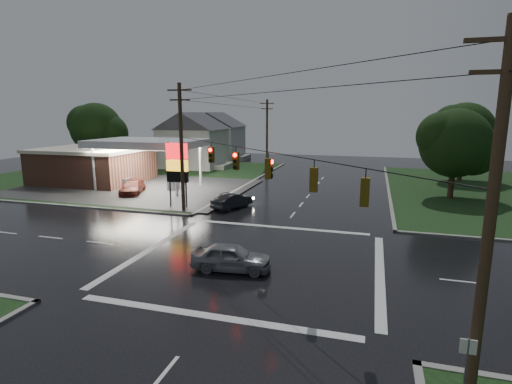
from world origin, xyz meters
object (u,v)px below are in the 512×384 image
(house_far, at_px, (216,135))
(car_pump, at_px, (133,187))
(pylon_sign, at_px, (177,164))
(utility_pole_n, at_px, (267,133))
(utility_pole_nw, at_px, (181,146))
(gas_station, at_px, (101,162))
(tree_nw_behind, at_px, (97,129))
(tree_ne_far, at_px, (465,132))
(utility_pole_se, at_px, (490,218))
(car_crossing, at_px, (231,257))
(car_north, at_px, (232,201))
(house_near, at_px, (193,139))
(tree_ne_near, at_px, (457,143))

(house_far, xyz_separation_m, car_pump, (3.79, -33.15, -3.69))
(pylon_sign, xyz_separation_m, utility_pole_n, (1.00, 27.50, 1.46))
(utility_pole_nw, bearing_deg, gas_station, 147.77)
(tree_nw_behind, distance_m, tree_ne_far, 51.15)
(tree_ne_far, bearing_deg, utility_pole_se, -99.98)
(pylon_sign, distance_m, utility_pole_se, 28.34)
(pylon_sign, relative_size, utility_pole_nw, 0.55)
(utility_pole_nw, bearing_deg, utility_pole_se, -45.00)
(utility_pole_se, xyz_separation_m, car_crossing, (-10.37, 7.55, -4.97))
(house_far, relative_size, car_crossing, 2.50)
(utility_pole_nw, xyz_separation_m, car_north, (3.71, 2.33, -5.02))
(car_north, bearing_deg, utility_pole_se, 147.75)
(car_crossing, bearing_deg, utility_pole_nw, 30.58)
(house_near, distance_m, tree_nw_behind, 14.33)
(utility_pole_se, height_order, car_crossing, utility_pole_se)
(utility_pole_nw, height_order, tree_ne_far, utility_pole_nw)
(car_north, xyz_separation_m, car_crossing, (4.92, -13.77, 0.05))
(car_crossing, relative_size, car_pump, 0.89)
(utility_pole_n, bearing_deg, house_far, 141.23)
(car_pump, bearing_deg, utility_pole_n, 49.62)
(car_pump, bearing_deg, car_crossing, -64.06)
(utility_pole_se, relative_size, tree_ne_far, 1.12)
(utility_pole_n, height_order, tree_ne_far, utility_pole_n)
(tree_ne_near, distance_m, car_crossing, 28.66)
(tree_ne_near, relative_size, tree_ne_far, 0.92)
(utility_pole_nw, height_order, car_crossing, utility_pole_nw)
(utility_pole_nw, bearing_deg, pylon_sign, 135.00)
(tree_ne_near, height_order, car_pump, tree_ne_near)
(pylon_sign, height_order, house_far, house_far)
(utility_pole_se, relative_size, house_far, 1.00)
(tree_nw_behind, bearing_deg, house_near, 24.98)
(utility_pole_se, relative_size, tree_nw_behind, 1.10)
(utility_pole_nw, xyz_separation_m, tree_ne_near, (23.64, 12.49, -0.16))
(utility_pole_n, bearing_deg, pylon_sign, -92.08)
(car_pump, bearing_deg, pylon_sign, -49.50)
(pylon_sign, relative_size, tree_ne_near, 0.67)
(gas_station, xyz_separation_m, car_north, (19.88, -7.87, -1.85))
(house_far, bearing_deg, gas_station, -97.50)
(utility_pole_n, xyz_separation_m, car_pump, (-8.66, -23.15, -4.75))
(car_crossing, bearing_deg, utility_pole_n, 5.76)
(house_near, bearing_deg, utility_pole_nw, -66.63)
(gas_station, relative_size, utility_pole_se, 2.38)
(house_near, height_order, car_pump, house_near)
(tree_nw_behind, distance_m, tree_ne_near, 48.65)
(tree_nw_behind, bearing_deg, tree_ne_near, -9.47)
(gas_station, distance_m, car_north, 21.46)
(utility_pole_nw, distance_m, car_crossing, 15.17)
(gas_station, xyz_separation_m, utility_pole_n, (16.18, 18.30, 2.92))
(utility_pole_se, distance_m, car_pump, 37.19)
(pylon_sign, relative_size, tree_ne_far, 0.61)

